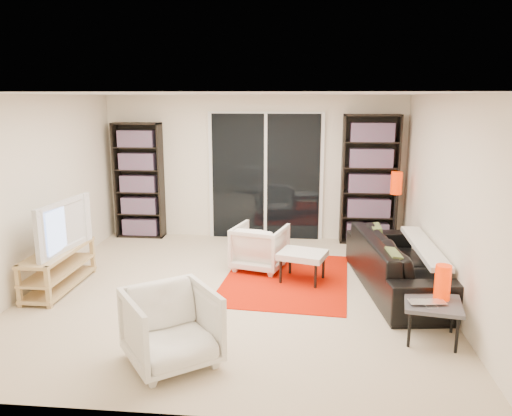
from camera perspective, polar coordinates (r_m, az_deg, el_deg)
The scene contains 20 objects.
floor at distance 6.31m, azimuth -2.56°, elevation -9.45°, with size 5.00×5.00×0.00m, color beige.
wall_back at distance 8.41m, azimuth -0.22°, elevation 4.62°, with size 5.00×0.02×2.40m, color white.
wall_front at distance 3.59m, azimuth -8.45°, elevation -6.51°, with size 5.00×0.02×2.40m, color white.
wall_left at distance 6.79m, azimuth -24.05°, elevation 1.60°, with size 0.02×5.00×2.40m, color white.
wall_right at distance 6.13m, azimuth 21.13°, elevation 0.76°, with size 0.02×5.00×2.40m, color white.
ceiling at distance 5.85m, azimuth -2.80°, elevation 12.91°, with size 5.00×5.00×0.02m, color white.
sliding_door at distance 8.38m, azimuth 1.12°, elevation 3.55°, with size 1.92×0.08×2.16m.
bookshelf_left at distance 8.70m, azimuth -13.23°, elevation 3.06°, with size 0.80×0.30×1.95m.
bookshelf_right at distance 8.29m, azimuth 12.86°, elevation 3.14°, with size 0.90×0.30×2.10m.
tv_stand at distance 6.78m, azimuth -21.61°, elevation -6.41°, with size 0.41×1.29×0.50m.
tv at distance 6.62m, azimuth -21.84°, elevation -1.87°, with size 1.10×0.14×0.64m, color black.
rug at distance 6.70m, azimuth 3.46°, elevation -8.06°, with size 1.59×2.16×0.01m, color red.
sofa at distance 6.52m, azimuth 16.19°, elevation -6.11°, with size 2.28×0.89×0.66m, color black.
armchair_back at distance 6.98m, azimuth 0.44°, elevation -4.48°, with size 0.67×0.69×0.63m, color white.
armchair_front at distance 4.65m, azimuth -9.64°, elevation -13.30°, with size 0.75×0.77×0.70m, color white.
ottoman at distance 6.54m, azimuth 5.34°, elevation -5.47°, with size 0.69×0.62×0.40m.
side_table at distance 5.29m, azimuth 19.56°, elevation -10.49°, with size 0.62×0.62×0.40m.
laptop at distance 5.16m, azimuth 19.16°, elevation -10.40°, with size 0.35×0.23×0.03m, color silver.
table_lamp at distance 5.31m, azimuth 20.55°, elevation -7.95°, with size 0.16×0.16×0.35m, color red.
floor_lamp at distance 7.89m, azimuth 15.69°, elevation 1.75°, with size 0.19×0.19×1.26m.
Camera 1 is at (0.85, -5.79, 2.37)m, focal length 35.00 mm.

